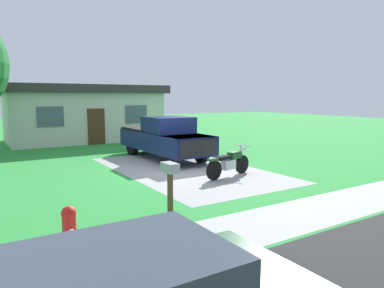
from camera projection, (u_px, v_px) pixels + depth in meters
ground_plane at (186, 169)px, 13.72m from camera, size 80.00×80.00×0.00m
driveway_pad at (186, 169)px, 13.72m from camera, size 4.78×8.44×0.01m
sidewalk_strip at (314, 211)px, 8.68m from camera, size 36.00×1.80×0.01m
motorcycle at (229, 163)px, 12.44m from camera, size 2.18×0.86×1.09m
pickup_truck at (164, 137)px, 16.12m from camera, size 2.03×5.64×1.90m
fire_hydrant at (69, 231)px, 6.26m from camera, size 0.32×0.40×0.87m
mailbox at (170, 175)px, 8.20m from camera, size 0.26×0.48×1.26m
neighbor_house at (84, 112)px, 22.88m from camera, size 9.60×5.60×3.50m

